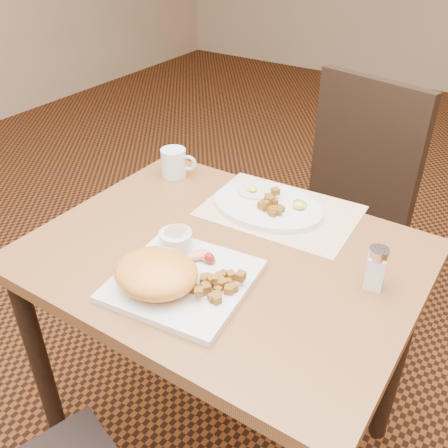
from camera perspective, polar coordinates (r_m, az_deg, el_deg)
ground at (r=1.74m, az=-0.09°, el=-23.49°), size 8.00×8.00×0.00m
table at (r=1.26m, az=-0.11°, el=-7.15°), size 0.90×0.70×0.75m
chair_far at (r=1.83m, az=13.10°, el=2.12°), size 0.51×0.52×0.97m
placemat at (r=1.35m, az=6.44°, el=1.51°), size 0.41×0.30×0.00m
plate_square at (r=1.09m, az=-4.68°, el=-6.46°), size 0.31×0.31×0.02m
plate_oval at (r=1.35m, az=5.00°, el=2.04°), size 0.31×0.24×0.02m
hollandaise_mound at (r=1.06m, az=-7.80°, el=-5.59°), size 0.19×0.16×0.07m
ramekin at (r=1.17m, az=-5.51°, el=-1.79°), size 0.08×0.08×0.04m
garnish_sq at (r=1.13m, az=-2.44°, el=-3.74°), size 0.08×0.07×0.03m
fried_egg at (r=1.40m, az=3.53°, el=3.87°), size 0.10×0.10×0.02m
garnish_ov at (r=1.33m, az=8.63°, el=2.24°), size 0.05×0.05×0.02m
salt_shaker at (r=1.10m, az=16.95°, el=-4.80°), size 0.05×0.05×0.10m
coffee_mug at (r=1.51m, az=-5.68°, el=7.00°), size 0.10×0.07×0.08m
home_fries_sq at (r=1.05m, az=-0.92°, el=-6.89°), size 0.09×0.12×0.03m
home_fries_ov at (r=1.31m, az=5.36°, el=2.22°), size 0.08×0.10×0.04m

